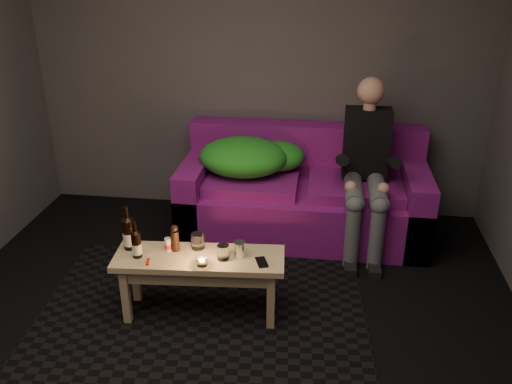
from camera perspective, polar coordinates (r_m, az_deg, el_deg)
floor at (r=3.36m, az=-4.88°, el=-18.15°), size 4.50×4.50×0.00m
room at (r=3.01m, az=-4.12°, el=12.30°), size 4.50×4.50×4.50m
rug at (r=3.82m, az=-5.55°, el=-12.05°), size 2.31×1.76×0.01m
sofa at (r=4.66m, az=4.98°, el=-0.46°), size 2.03×0.92×0.87m
green_blanket at (r=4.56m, az=-0.72°, el=3.71°), size 0.89×0.61×0.31m
person at (r=4.37m, az=11.53°, el=2.89°), size 0.37×0.84×1.36m
coffee_table at (r=3.58m, az=-5.96°, el=-7.82°), size 1.12×0.43×0.45m
beer_bottle_a at (r=3.64m, az=-13.27°, el=-4.24°), size 0.08×0.08×0.31m
beer_bottle_b at (r=3.55m, az=-12.47°, el=-5.37°), size 0.06×0.06×0.25m
salt_shaker at (r=3.60m, az=-9.25°, el=-5.46°), size 0.05×0.05×0.09m
pepper_mill at (r=3.58m, az=-8.51°, el=-5.12°), size 0.06×0.06×0.14m
tumbler_back at (r=3.60m, az=-6.15°, el=-5.15°), size 0.11×0.11×0.10m
tealight at (r=3.42m, az=-5.71°, el=-7.34°), size 0.07×0.07×0.05m
tumbler_front at (r=3.47m, az=-3.48°, el=-6.34°), size 0.09×0.09×0.10m
steel_cup at (r=3.49m, az=-1.74°, el=-6.04°), size 0.08×0.08×0.10m
smartphone at (r=3.45m, az=0.60°, el=-7.39°), size 0.10×0.14×0.01m
red_lighter at (r=3.51m, az=-11.31°, el=-7.22°), size 0.04×0.08×0.01m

